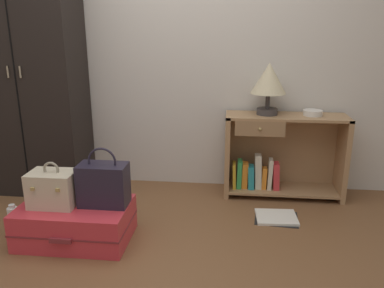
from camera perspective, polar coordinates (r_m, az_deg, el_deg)
The scene contains 11 objects.
ground_plane at distance 2.37m, azimuth -8.16°, elevation -18.84°, with size 9.00×9.00×0.00m, color brown.
back_wall at distance 3.41m, azimuth -2.75°, elevation 15.42°, with size 6.40×0.10×2.60m, color beige.
wardrobe at distance 3.52m, azimuth -22.83°, elevation 10.17°, with size 0.83×0.47×2.11m.
bookshelf at distance 3.33m, azimuth 12.60°, elevation -1.78°, with size 0.98×0.33×0.70m.
table_lamp at distance 3.18m, azimuth 11.26°, elevation 9.15°, with size 0.29×0.29×0.42m.
bowl at distance 3.27m, azimuth 17.38°, elevation 4.41°, with size 0.15×0.15×0.04m, color silver.
suitcase_large at distance 2.75m, azimuth -16.77°, elevation -11.00°, with size 0.73×0.48×0.25m.
train_case at distance 2.70m, azimuth -19.79°, elevation -6.20°, with size 0.30×0.21×0.30m.
handbag at distance 2.60m, azimuth -12.91°, elevation -5.77°, with size 0.32×0.18×0.39m.
bottle at distance 3.01m, azimuth -24.82°, elevation -10.05°, with size 0.07×0.07×0.21m.
open_book_on_floor at distance 3.03m, azimuth 12.33°, elevation -10.53°, with size 0.34×0.29×0.02m.
Camera 1 is at (0.52, -1.87, 1.37)m, focal length 36.17 mm.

